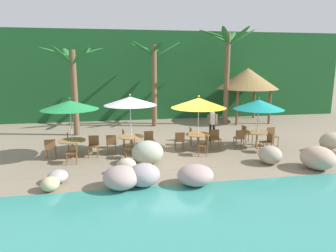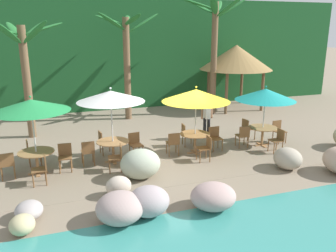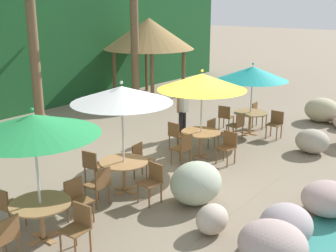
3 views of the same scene
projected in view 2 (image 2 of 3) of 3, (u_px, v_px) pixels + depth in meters
name	position (u px, v px, depth m)	size (l,w,h in m)	color
ground_plane	(167.00, 154.00, 12.76)	(120.00, 120.00, 0.00)	gray
terrace_deck	(167.00, 154.00, 12.75)	(18.00, 5.20, 0.01)	gray
foliage_backdrop	(116.00, 54.00, 20.13)	(28.00, 2.40, 6.00)	#194C23
rock_seawall	(254.00, 168.00, 10.51)	(13.21, 3.66, 0.92)	#B0928D
umbrella_green	(31.00, 105.00, 10.46)	(2.31, 2.31, 2.50)	silver
dining_table_green	(36.00, 155.00, 10.89)	(1.10, 1.10, 0.74)	#A37547
chair_green_seaward	(65.00, 155.00, 11.20)	(0.45, 0.46, 0.87)	brown
chair_green_inland	(31.00, 150.00, 11.62)	(0.47, 0.46, 0.87)	brown
chair_green_left	(7.00, 164.00, 10.49)	(0.46, 0.47, 0.87)	brown
chair_green_right	(42.00, 168.00, 10.20)	(0.46, 0.45, 0.87)	brown
umbrella_white	(111.00, 96.00, 11.43)	(2.24, 2.24, 2.59)	silver
dining_table_white	(113.00, 145.00, 11.89)	(1.10, 1.10, 0.74)	#A37547
chair_white_seaward	(135.00, 143.00, 12.37)	(0.48, 0.48, 0.87)	brown
chair_white_inland	(103.00, 141.00, 12.61)	(0.47, 0.47, 0.87)	brown
chair_white_left	(88.00, 151.00, 11.56)	(0.42, 0.43, 0.87)	brown
chair_white_right	(118.00, 156.00, 11.13)	(0.47, 0.47, 0.87)	brown
umbrella_yellow	(196.00, 95.00, 12.32)	(2.44, 2.44, 2.48)	silver
dining_table_yellow	(195.00, 137.00, 12.73)	(1.10, 1.10, 0.74)	#A37547
chair_yellow_seaward	(215.00, 137.00, 13.10)	(0.42, 0.43, 0.87)	brown
chair_yellow_inland	(186.00, 133.00, 13.53)	(0.46, 0.46, 0.87)	brown
chair_yellow_left	(173.00, 142.00, 12.47)	(0.45, 0.46, 0.87)	brown
chair_yellow_right	(206.00, 147.00, 11.99)	(0.45, 0.45, 0.87)	brown
umbrella_teal	(265.00, 94.00, 13.17)	(2.28, 2.28, 2.36)	silver
dining_table_teal	(263.00, 130.00, 13.55)	(1.10, 1.10, 0.74)	#A37547
chair_teal_seaward	(278.00, 130.00, 13.98)	(0.45, 0.46, 0.87)	brown
chair_teal_inland	(247.00, 128.00, 14.29)	(0.46, 0.46, 0.87)	brown
chair_teal_left	(243.00, 135.00, 13.31)	(0.46, 0.47, 0.87)	brown
chair_teal_right	(278.00, 139.00, 12.83)	(0.43, 0.42, 0.87)	brown
palm_tree_nearest	(25.00, 58.00, 13.94)	(3.27, 2.94, 4.76)	brown
palm_tree_second	(126.00, 49.00, 16.84)	(3.18, 3.43, 5.16)	brown
palm_tree_third	(215.00, 36.00, 17.84)	(3.61, 3.33, 5.96)	brown
palapa_hut	(236.00, 58.00, 19.36)	(4.02, 4.02, 3.54)	brown
waiter_in_white	(207.00, 115.00, 14.34)	(0.52, 0.36, 1.70)	#232328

